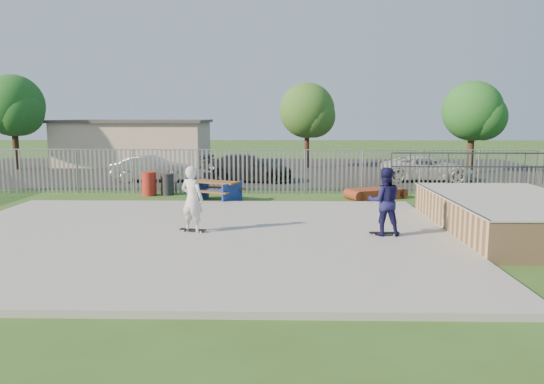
{
  "coord_description": "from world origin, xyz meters",
  "views": [
    {
      "loc": [
        2.62,
        -14.85,
        3.57
      ],
      "look_at": [
        2.27,
        2.0,
        1.1
      ],
      "focal_mm": 35.0,
      "sensor_mm": 36.0,
      "label": 1
    }
  ],
  "objects_px": {
    "car_silver": "(152,169)",
    "funbox": "(376,194)",
    "picnic_table": "(215,191)",
    "tree_left": "(13,106)",
    "tree_mid": "(307,111)",
    "tree_right": "(473,111)",
    "car_dark": "(248,168)",
    "skater_white": "(192,199)",
    "trash_bin_grey": "(167,184)",
    "trash_bin_red": "(149,184)",
    "skater_navy": "(384,201)",
    "car_white": "(427,168)"
  },
  "relations": [
    {
      "from": "trash_bin_red",
      "to": "car_white",
      "type": "height_order",
      "value": "car_white"
    },
    {
      "from": "trash_bin_red",
      "to": "trash_bin_grey",
      "type": "relative_size",
      "value": 1.1
    },
    {
      "from": "tree_left",
      "to": "car_silver",
      "type": "bearing_deg",
      "value": -30.59
    },
    {
      "from": "car_silver",
      "to": "funbox",
      "type": "bearing_deg",
      "value": -121.86
    },
    {
      "from": "tree_left",
      "to": "tree_right",
      "type": "relative_size",
      "value": 1.09
    },
    {
      "from": "car_silver",
      "to": "tree_right",
      "type": "bearing_deg",
      "value": -80.62
    },
    {
      "from": "tree_left",
      "to": "car_dark",
      "type": "bearing_deg",
      "value": -21.3
    },
    {
      "from": "car_dark",
      "to": "skater_white",
      "type": "xyz_separation_m",
      "value": [
        -0.77,
        -12.95,
        0.39
      ]
    },
    {
      "from": "car_dark",
      "to": "car_white",
      "type": "relative_size",
      "value": 1.01
    },
    {
      "from": "picnic_table",
      "to": "skater_white",
      "type": "height_order",
      "value": "skater_white"
    },
    {
      "from": "trash_bin_red",
      "to": "trash_bin_grey",
      "type": "bearing_deg",
      "value": 12.66
    },
    {
      "from": "car_silver",
      "to": "tree_left",
      "type": "relative_size",
      "value": 0.68
    },
    {
      "from": "car_silver",
      "to": "tree_left",
      "type": "xyz_separation_m",
      "value": [
        -10.45,
        6.17,
        3.42
      ]
    },
    {
      "from": "trash_bin_red",
      "to": "skater_navy",
      "type": "height_order",
      "value": "skater_navy"
    },
    {
      "from": "tree_left",
      "to": "car_white",
      "type": "bearing_deg",
      "value": -12.61
    },
    {
      "from": "tree_right",
      "to": "trash_bin_red",
      "type": "bearing_deg",
      "value": -151.21
    },
    {
      "from": "trash_bin_grey",
      "to": "car_dark",
      "type": "height_order",
      "value": "car_dark"
    },
    {
      "from": "trash_bin_grey",
      "to": "car_dark",
      "type": "distance_m",
      "value": 5.83
    },
    {
      "from": "car_white",
      "to": "skater_navy",
      "type": "bearing_deg",
      "value": 163.98
    },
    {
      "from": "funbox",
      "to": "car_white",
      "type": "bearing_deg",
      "value": 35.23
    },
    {
      "from": "trash_bin_grey",
      "to": "skater_white",
      "type": "relative_size",
      "value": 0.49
    },
    {
      "from": "trash_bin_red",
      "to": "car_silver",
      "type": "relative_size",
      "value": 0.25
    },
    {
      "from": "trash_bin_grey",
      "to": "tree_right",
      "type": "bearing_deg",
      "value": 29.45
    },
    {
      "from": "funbox",
      "to": "tree_right",
      "type": "xyz_separation_m",
      "value": [
        7.55,
        10.29,
        3.55
      ]
    },
    {
      "from": "funbox",
      "to": "tree_mid",
      "type": "distance_m",
      "value": 13.91
    },
    {
      "from": "tree_mid",
      "to": "skater_navy",
      "type": "bearing_deg",
      "value": -86.46
    },
    {
      "from": "trash_bin_red",
      "to": "skater_navy",
      "type": "relative_size",
      "value": 0.54
    },
    {
      "from": "picnic_table",
      "to": "tree_left",
      "type": "relative_size",
      "value": 0.41
    },
    {
      "from": "car_silver",
      "to": "skater_white",
      "type": "height_order",
      "value": "skater_white"
    },
    {
      "from": "car_dark",
      "to": "car_white",
      "type": "bearing_deg",
      "value": -79.06
    },
    {
      "from": "picnic_table",
      "to": "tree_right",
      "type": "distance_m",
      "value": 18.44
    },
    {
      "from": "car_white",
      "to": "tree_left",
      "type": "distance_m",
      "value": 26.05
    },
    {
      "from": "car_dark",
      "to": "trash_bin_red",
      "type": "bearing_deg",
      "value": 149.16
    },
    {
      "from": "trash_bin_grey",
      "to": "funbox",
      "type": "bearing_deg",
      "value": -5.42
    },
    {
      "from": "picnic_table",
      "to": "skater_white",
      "type": "distance_m",
      "value": 6.51
    },
    {
      "from": "tree_left",
      "to": "funbox",
      "type": "bearing_deg",
      "value": -28.74
    },
    {
      "from": "car_dark",
      "to": "tree_mid",
      "type": "bearing_deg",
      "value": -16.35
    },
    {
      "from": "skater_navy",
      "to": "car_silver",
      "type": "bearing_deg",
      "value": -52.63
    },
    {
      "from": "trash_bin_grey",
      "to": "skater_white",
      "type": "xyz_separation_m",
      "value": [
        2.52,
        -8.15,
        0.65
      ]
    },
    {
      "from": "tree_left",
      "to": "trash_bin_grey",
      "type": "bearing_deg",
      "value": -41.55
    },
    {
      "from": "skater_white",
      "to": "trash_bin_grey",
      "type": "bearing_deg",
      "value": -49.04
    },
    {
      "from": "car_dark",
      "to": "tree_mid",
      "type": "relative_size",
      "value": 0.86
    },
    {
      "from": "car_dark",
      "to": "tree_left",
      "type": "xyz_separation_m",
      "value": [
        -15.56,
        6.07,
        3.39
      ]
    },
    {
      "from": "picnic_table",
      "to": "car_silver",
      "type": "distance_m",
      "value": 7.62
    },
    {
      "from": "trash_bin_red",
      "to": "tree_left",
      "type": "xyz_separation_m",
      "value": [
        -11.5,
        11.04,
        3.6
      ]
    },
    {
      "from": "tree_left",
      "to": "tree_right",
      "type": "bearing_deg",
      "value": -2.86
    },
    {
      "from": "funbox",
      "to": "skater_navy",
      "type": "bearing_deg",
      "value": -120.99
    },
    {
      "from": "car_dark",
      "to": "tree_left",
      "type": "bearing_deg",
      "value": 77.08
    },
    {
      "from": "funbox",
      "to": "skater_navy",
      "type": "xyz_separation_m",
      "value": [
        -1.08,
        -7.59,
        0.91
      ]
    },
    {
      "from": "picnic_table",
      "to": "tree_mid",
      "type": "xyz_separation_m",
      "value": [
        4.42,
        14.03,
        3.39
      ]
    }
  ]
}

